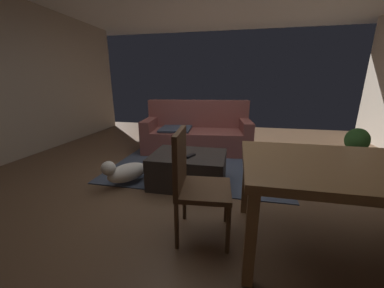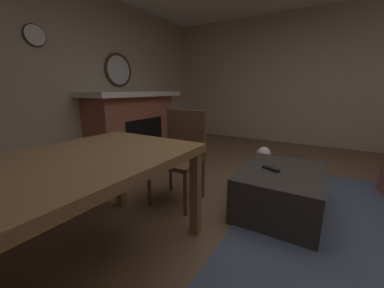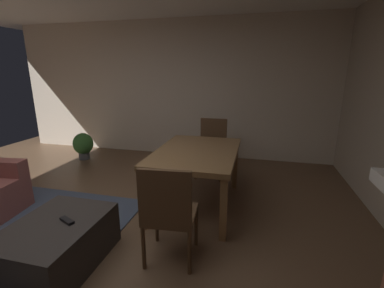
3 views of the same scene
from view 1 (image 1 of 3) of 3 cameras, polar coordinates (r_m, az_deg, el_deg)
floor at (r=2.96m, az=2.98°, el=-10.09°), size 8.00×8.00×0.00m
area_rug at (r=3.58m, az=1.59°, el=-5.23°), size 2.60×2.00×0.01m
couch at (r=4.25m, az=1.29°, el=2.76°), size 2.07×1.09×0.95m
ottoman_coffee_table at (r=2.86m, az=-0.93°, el=-6.55°), size 0.93×0.70×0.41m
tv_remote at (r=2.69m, az=-0.43°, el=-3.10°), size 0.11×0.17×0.02m
dining_table at (r=1.92m, az=35.22°, el=-6.46°), size 1.44×0.98×0.74m
dining_chair_west at (r=1.83m, az=0.30°, el=-9.04°), size 0.48×0.48×0.93m
potted_plant at (r=4.81m, az=37.07°, el=0.55°), size 0.38×0.38×0.52m
small_dog at (r=2.95m, az=-17.11°, el=-6.95°), size 0.50×0.58×0.33m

